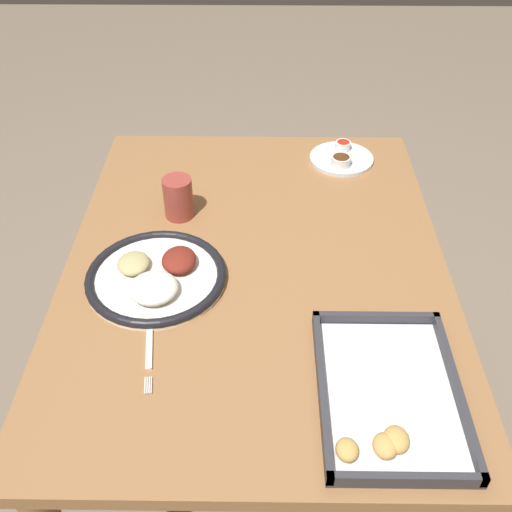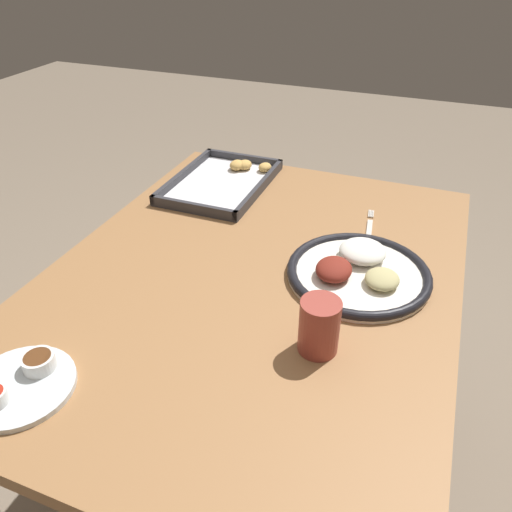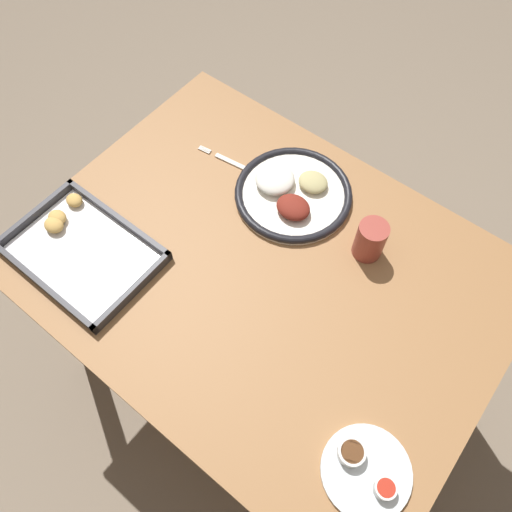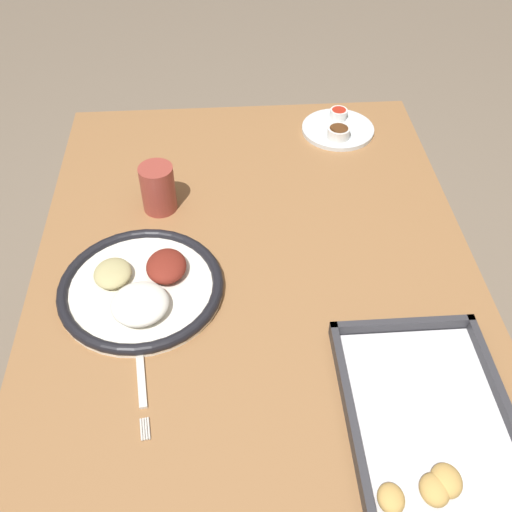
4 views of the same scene
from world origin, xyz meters
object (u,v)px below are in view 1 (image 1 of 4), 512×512
object	(u,v)px
baking_tray	(388,398)
dinner_plate	(157,276)
fork	(149,344)
drinking_cup	(178,198)
saucer_plate	(341,157)

from	to	relation	value
baking_tray	dinner_plate	bearing A→B (deg)	-124.47
fork	drinking_cup	size ratio (longest dim) A/B	2.02
dinner_plate	saucer_plate	size ratio (longest dim) A/B	1.72
dinner_plate	baking_tray	xyz separation A→B (m)	(0.29, 0.43, -0.00)
baking_tray	drinking_cup	xyz separation A→B (m)	(-0.52, -0.41, 0.04)
dinner_plate	drinking_cup	world-z (taller)	drinking_cup
baking_tray	drinking_cup	world-z (taller)	drinking_cup
dinner_plate	fork	world-z (taller)	dinner_plate
fork	drinking_cup	bearing A→B (deg)	170.91
fork	saucer_plate	bearing A→B (deg)	140.10
fork	saucer_plate	world-z (taller)	saucer_plate
fork	baking_tray	size ratio (longest dim) A/B	0.59
drinking_cup	dinner_plate	bearing A→B (deg)	-5.48
saucer_plate	drinking_cup	bearing A→B (deg)	-58.44
dinner_plate	baking_tray	bearing A→B (deg)	55.53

